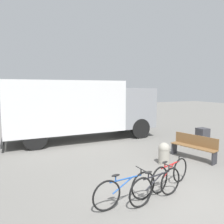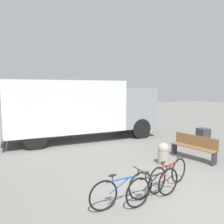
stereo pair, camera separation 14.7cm
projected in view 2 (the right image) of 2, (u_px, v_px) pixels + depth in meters
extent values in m
plane|color=slate|center=(175.00, 197.00, 5.65)|extent=(60.00, 60.00, 0.00)
cube|color=white|center=(66.00, 106.00, 11.36)|extent=(5.88, 2.49, 2.61)
cube|color=gray|center=(132.00, 107.00, 12.93)|extent=(2.03, 2.35, 2.22)
cube|color=black|center=(4.00, 141.00, 10.36)|extent=(0.12, 2.31, 0.16)
cylinder|color=black|center=(124.00, 123.00, 14.01)|extent=(1.09, 0.29, 1.09)
cylinder|color=black|center=(141.00, 128.00, 12.09)|extent=(1.09, 0.29, 1.09)
cylinder|color=black|center=(33.00, 129.00, 11.83)|extent=(1.09, 0.29, 1.09)
cylinder|color=black|center=(35.00, 138.00, 9.91)|extent=(1.09, 0.29, 1.09)
cube|color=brown|center=(193.00, 147.00, 8.54)|extent=(0.88, 1.86, 0.04)
cube|color=brown|center=(196.00, 141.00, 8.63)|extent=(0.53, 1.76, 0.46)
cube|color=#2D2D33|center=(214.00, 159.00, 7.90)|extent=(0.34, 0.14, 0.47)
cube|color=#2D2D33|center=(174.00, 149.00, 9.24)|extent=(0.34, 0.14, 0.47)
torus|color=black|center=(103.00, 196.00, 4.97)|extent=(0.73, 0.12, 0.73)
torus|color=black|center=(141.00, 186.00, 5.47)|extent=(0.73, 0.12, 0.73)
cylinder|color=#1E4C9E|center=(123.00, 179.00, 5.19)|extent=(0.89, 0.13, 0.04)
cylinder|color=#1E4C9E|center=(120.00, 185.00, 5.16)|extent=(0.59, 0.10, 0.34)
cylinder|color=#1E4C9E|center=(112.00, 179.00, 5.04)|extent=(0.03, 0.03, 0.12)
ellipsoid|color=black|center=(112.00, 175.00, 5.03)|extent=(0.23, 0.11, 0.05)
cylinder|color=black|center=(138.00, 172.00, 5.39)|extent=(0.03, 0.03, 0.15)
cylinder|color=black|center=(138.00, 169.00, 5.38)|extent=(0.07, 0.44, 0.02)
torus|color=black|center=(138.00, 193.00, 5.12)|extent=(0.73, 0.19, 0.73)
torus|color=black|center=(168.00, 182.00, 5.70)|extent=(0.73, 0.19, 0.73)
cylinder|color=black|center=(154.00, 176.00, 5.38)|extent=(0.88, 0.21, 0.04)
cylinder|color=black|center=(152.00, 182.00, 5.35)|extent=(0.59, 0.15, 0.34)
cylinder|color=black|center=(146.00, 176.00, 5.21)|extent=(0.03, 0.03, 0.12)
ellipsoid|color=black|center=(146.00, 173.00, 5.20)|extent=(0.23, 0.13, 0.05)
cylinder|color=black|center=(167.00, 169.00, 5.61)|extent=(0.03, 0.03, 0.15)
cylinder|color=black|center=(167.00, 166.00, 5.61)|extent=(0.11, 0.44, 0.02)
torus|color=black|center=(157.00, 180.00, 5.79)|extent=(0.71, 0.28, 0.73)
torus|color=black|center=(179.00, 170.00, 6.48)|extent=(0.71, 0.28, 0.73)
cylinder|color=red|center=(169.00, 165.00, 6.10)|extent=(0.85, 0.32, 0.04)
cylinder|color=red|center=(167.00, 170.00, 6.06)|extent=(0.57, 0.23, 0.34)
cylinder|color=red|center=(163.00, 165.00, 5.90)|extent=(0.03, 0.03, 0.12)
ellipsoid|color=black|center=(163.00, 163.00, 5.89)|extent=(0.24, 0.16, 0.05)
cylinder|color=black|center=(178.00, 159.00, 6.38)|extent=(0.03, 0.03, 0.15)
cylinder|color=black|center=(178.00, 156.00, 6.38)|extent=(0.17, 0.42, 0.02)
cylinder|color=#9E998C|center=(163.00, 156.00, 8.03)|extent=(0.40, 0.40, 0.59)
sphere|color=#9E998C|center=(164.00, 148.00, 7.99)|extent=(0.42, 0.42, 0.42)
cube|color=#38383D|center=(203.00, 138.00, 10.05)|extent=(0.46, 0.47, 0.94)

